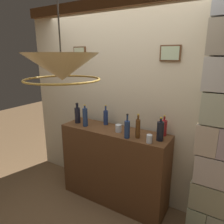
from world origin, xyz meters
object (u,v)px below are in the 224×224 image
liquor_bottle_brandy (77,115)px  glass_tumbler_highball (118,128)px  liquor_bottle_scotch (138,128)px  liquor_bottle_sherry (160,131)px  liquor_bottle_vermouth (106,117)px  liquor_bottle_whiskey (85,117)px  liquor_bottle_tequila (164,128)px  glass_tumbler_rocks (149,139)px  pendant_lamp (62,68)px  liquor_bottle_port (127,129)px

liquor_bottle_brandy → glass_tumbler_highball: 0.68m
liquor_bottle_scotch → glass_tumbler_highball: bearing=169.7°
liquor_bottle_sherry → liquor_bottle_vermouth: (-0.82, 0.14, -0.01)m
liquor_bottle_whiskey → liquor_bottle_vermouth: bearing=43.5°
liquor_bottle_sherry → liquor_bottle_vermouth: bearing=170.2°
liquor_bottle_tequila → liquor_bottle_whiskey: bearing=-167.5°
liquor_bottle_tequila → glass_tumbler_rocks: size_ratio=2.68×
liquor_bottle_whiskey → glass_tumbler_rocks: 0.95m
liquor_bottle_scotch → glass_tumbler_rocks: bearing=-20.4°
liquor_bottle_tequila → liquor_bottle_brandy: liquor_bottle_brandy is taller
liquor_bottle_sherry → liquor_bottle_tequila: (-0.01, 0.17, -0.02)m
glass_tumbler_highball → liquor_bottle_tequila: bearing=19.3°
liquor_bottle_vermouth → glass_tumbler_highball: 0.33m
liquor_bottle_whiskey → liquor_bottle_brandy: size_ratio=1.03×
liquor_bottle_sherry → glass_tumbler_highball: size_ratio=2.94×
liquor_bottle_sherry → liquor_bottle_brandy: (-1.21, 0.00, 0.00)m
liquor_bottle_sherry → liquor_bottle_brandy: 1.21m
liquor_bottle_whiskey → liquor_bottle_scotch: liquor_bottle_whiskey is taller
liquor_bottle_vermouth → liquor_bottle_sherry: bearing=-9.8°
liquor_bottle_tequila → pendant_lamp: (-0.48, -1.14, 0.74)m
pendant_lamp → glass_tumbler_rocks: bearing=63.7°
liquor_bottle_vermouth → glass_tumbler_rocks: liquor_bottle_vermouth is taller
liquor_bottle_vermouth → liquor_bottle_scotch: (0.58, -0.20, 0.01)m
liquor_bottle_port → glass_tumbler_highball: liquor_bottle_port is taller
liquor_bottle_sherry → glass_tumbler_rocks: 0.16m
glass_tumbler_rocks → liquor_bottle_brandy: bearing=173.6°
liquor_bottle_whiskey → liquor_bottle_sherry: bearing=2.9°
liquor_bottle_sherry → liquor_bottle_tequila: size_ratio=1.10×
liquor_bottle_sherry → liquor_bottle_whiskey: (-1.02, -0.05, 0.01)m
liquor_bottle_scotch → pendant_lamp: (-0.25, -0.90, 0.72)m
glass_tumbler_rocks → liquor_bottle_vermouth: bearing=160.3°
glass_tumbler_highball → pendant_lamp: (0.04, -0.96, 0.79)m
liquor_bottle_port → liquor_bottle_brandy: liquor_bottle_port is taller
liquor_bottle_port → pendant_lamp: bearing=-99.6°
glass_tumbler_rocks → liquor_bottle_tequila: bearing=78.1°
liquor_bottle_sherry → liquor_bottle_scotch: bearing=-165.8°
liquor_bottle_port → liquor_bottle_whiskey: size_ratio=0.97×
liquor_bottle_scotch → liquor_bottle_vermouth: bearing=160.5°
liquor_bottle_tequila → glass_tumbler_highball: size_ratio=2.68×
liquor_bottle_brandy → liquor_bottle_port: bearing=-8.5°
glass_tumbler_rocks → glass_tumbler_highball: same height
liquor_bottle_sherry → liquor_bottle_whiskey: bearing=-177.1°
liquor_bottle_whiskey → liquor_bottle_scotch: size_ratio=1.04×
liquor_bottle_port → liquor_bottle_whiskey: (-0.67, 0.07, 0.02)m
liquor_bottle_tequila → liquor_bottle_vermouth: size_ratio=0.90×
liquor_bottle_sherry → liquor_bottle_whiskey: liquor_bottle_whiskey is taller
liquor_bottle_port → liquor_bottle_tequila: 0.45m
liquor_bottle_brandy → liquor_bottle_whiskey: bearing=-16.4°
glass_tumbler_rocks → liquor_bottle_port: bearing=-179.6°
liquor_bottle_vermouth → liquor_bottle_port: bearing=-29.8°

